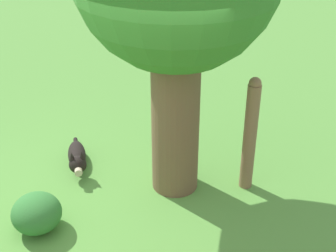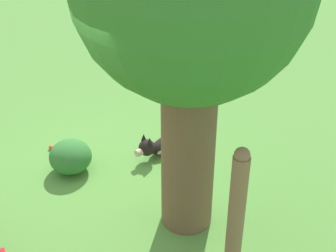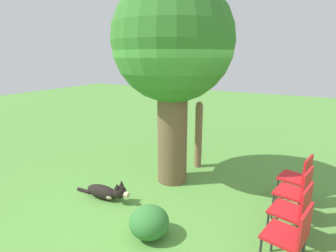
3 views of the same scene
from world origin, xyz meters
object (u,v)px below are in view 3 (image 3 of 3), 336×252
Objects in this scene: dog at (107,192)px; fence_post at (199,135)px; red_chair_2 at (297,190)px; oak_tree at (173,47)px; red_chair_0 at (292,234)px; red_chair_1 at (295,209)px; red_chair_3 at (299,176)px.

fence_post reaches higher than dog.
dog is at bearing 30.34° from red_chair_2.
fence_post reaches higher than red_chair_2.
oak_tree is 2.53× the size of fence_post.
fence_post is 2.36m from red_chair_2.
red_chair_0 is 1.11m from red_chair_2.
red_chair_0 and red_chair_2 have the same top height.
red_chair_1 is at bearing 5.41° from dog.
oak_tree is at bearing -102.85° from fence_post.
oak_tree is at bearing 5.52° from red_chair_2.
red_chair_3 is at bearing -76.60° from red_chair_1.
fence_post is 3.07m from red_chair_0.
oak_tree is 4.45× the size of red_chair_0.
red_chair_1 is 1.11m from red_chair_3.
oak_tree is 3.05m from red_chair_2.
red_chair_3 is (2.88, 1.44, 0.36)m from dog.
red_chair_0 is at bearing 103.40° from red_chair_2.
oak_tree is at bearing -7.75° from red_chair_1.
red_chair_1 is (2.03, -1.73, -0.25)m from fence_post.
red_chair_3 is at bearing -16.92° from fence_post.
dog is 1.36× the size of red_chair_1.
red_chair_1 is at bearing -40.33° from fence_post.
red_chair_2 is (-0.00, 1.11, 0.00)m from red_chair_0.
fence_post is (0.85, 2.05, 0.61)m from dog.
red_chair_1 is at bearing -76.60° from red_chair_0.
red_chair_3 is at bearing -76.60° from red_chair_0.
red_chair_2 is at bearing -76.60° from red_chair_1.
red_chair_2 and red_chair_3 have the same top height.
red_chair_3 is (2.03, -0.62, -0.25)m from fence_post.
fence_post is at bearing 66.40° from dog.
fence_post is 1.76× the size of red_chair_0.
red_chair_0 is (2.03, -2.28, -0.25)m from fence_post.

